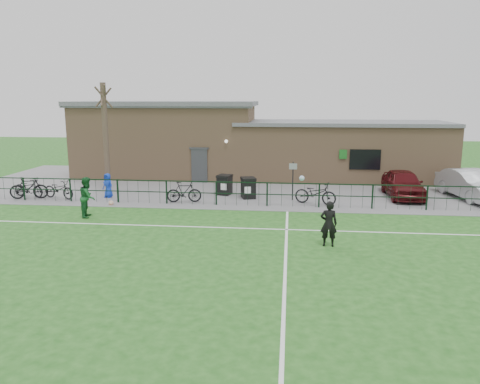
# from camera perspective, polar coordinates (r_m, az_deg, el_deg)

# --- Properties ---
(ground) EXTENTS (90.00, 90.00, 0.00)m
(ground) POSITION_cam_1_polar(r_m,az_deg,el_deg) (15.29, -2.04, -8.52)
(ground) COLOR #1C5117
(ground) RESTS_ON ground
(paving_strip) EXTENTS (34.00, 13.00, 0.02)m
(paving_strip) POSITION_cam_1_polar(r_m,az_deg,el_deg) (28.28, 1.85, 0.85)
(paving_strip) COLOR slate
(paving_strip) RESTS_ON ground
(pitch_line_touch) EXTENTS (28.00, 0.10, 0.01)m
(pitch_line_touch) POSITION_cam_1_polar(r_m,az_deg,el_deg) (22.73, 0.76, -1.80)
(pitch_line_touch) COLOR white
(pitch_line_touch) RESTS_ON ground
(pitch_line_mid) EXTENTS (28.00, 0.10, 0.01)m
(pitch_line_mid) POSITION_cam_1_polar(r_m,az_deg,el_deg) (19.07, -0.32, -4.42)
(pitch_line_mid) COLOR white
(pitch_line_mid) RESTS_ON ground
(pitch_line_perp) EXTENTS (0.10, 16.00, 0.01)m
(pitch_line_perp) POSITION_cam_1_polar(r_m,az_deg,el_deg) (15.15, 5.56, -8.75)
(pitch_line_perp) COLOR white
(pitch_line_perp) RESTS_ON ground
(perimeter_fence) EXTENTS (28.00, 0.10, 1.20)m
(perimeter_fence) POSITION_cam_1_polar(r_m,az_deg,el_deg) (22.79, 0.81, -0.23)
(perimeter_fence) COLOR black
(perimeter_fence) RESTS_ON ground
(bare_tree) EXTENTS (0.30, 0.30, 6.00)m
(bare_tree) POSITION_cam_1_polar(r_m,az_deg,el_deg) (26.79, -16.05, 6.27)
(bare_tree) COLOR #48372B
(bare_tree) RESTS_ON ground
(wheelie_bin_left) EXTENTS (0.81, 0.88, 1.00)m
(wheelie_bin_left) POSITION_cam_1_polar(r_m,az_deg,el_deg) (25.41, -1.89, 0.80)
(wheelie_bin_left) COLOR black
(wheelie_bin_left) RESTS_ON paving_strip
(wheelie_bin_right) EXTENTS (0.86, 0.92, 1.01)m
(wheelie_bin_right) POSITION_cam_1_polar(r_m,az_deg,el_deg) (24.50, 1.02, 0.42)
(wheelie_bin_right) COLOR black
(wheelie_bin_right) RESTS_ON paving_strip
(sign_post) EXTENTS (0.07, 0.07, 2.00)m
(sign_post) POSITION_cam_1_polar(r_m,az_deg,el_deg) (24.05, 6.45, 1.34)
(sign_post) COLOR black
(sign_post) RESTS_ON paving_strip
(car_maroon) EXTENTS (1.73, 4.26, 1.45)m
(car_maroon) POSITION_cam_1_polar(r_m,az_deg,el_deg) (26.14, 19.27, 0.96)
(car_maroon) COLOR #4C0D11
(car_maroon) RESTS_ON paving_strip
(car_silver) EXTENTS (2.46, 4.80, 1.51)m
(car_silver) POSITION_cam_1_polar(r_m,az_deg,el_deg) (27.11, 26.26, 0.84)
(car_silver) COLOR #A9ACB1
(car_silver) RESTS_ON paving_strip
(bicycle_a) EXTENTS (2.00, 1.14, 1.00)m
(bicycle_a) POSITION_cam_1_polar(r_m,az_deg,el_deg) (27.26, -24.37, 0.50)
(bicycle_a) COLOR black
(bicycle_a) RESTS_ON paving_strip
(bicycle_b) EXTENTS (2.01, 1.01, 1.16)m
(bicycle_b) POSITION_cam_1_polar(r_m,az_deg,el_deg) (26.67, -24.35, 0.46)
(bicycle_b) COLOR black
(bicycle_b) RESTS_ON paving_strip
(bicycle_c) EXTENTS (2.02, 1.22, 1.00)m
(bicycle_c) POSITION_cam_1_polar(r_m,az_deg,el_deg) (26.18, -21.21, 0.34)
(bicycle_c) COLOR black
(bicycle_c) RESTS_ON paving_strip
(bicycle_d) EXTENTS (1.80, 0.77, 1.05)m
(bicycle_d) POSITION_cam_1_polar(r_m,az_deg,el_deg) (23.68, -6.84, -0.00)
(bicycle_d) COLOR black
(bicycle_d) RESTS_ON paving_strip
(bicycle_e) EXTENTS (2.22, 1.39, 1.10)m
(bicycle_e) POSITION_cam_1_polar(r_m,az_deg,el_deg) (23.38, 9.19, -0.15)
(bicycle_e) COLOR black
(bicycle_e) RESTS_ON paving_strip
(spectator_child) EXTENTS (0.74, 0.62, 1.28)m
(spectator_child) POSITION_cam_1_polar(r_m,az_deg,el_deg) (25.61, -15.81, 0.78)
(spectator_child) COLOR #1439C3
(spectator_child) RESTS_ON paving_strip
(goalkeeper_kick) EXTENTS (1.33, 3.29, 2.04)m
(goalkeeper_kick) POSITION_cam_1_polar(r_m,az_deg,el_deg) (16.98, 10.66, -3.65)
(goalkeeper_kick) COLOR black
(goalkeeper_kick) RESTS_ON ground
(outfield_player) EXTENTS (0.84, 0.99, 1.79)m
(outfield_player) POSITION_cam_1_polar(r_m,az_deg,el_deg) (21.76, -18.09, -0.58)
(outfield_player) COLOR #195A28
(outfield_player) RESTS_ON ground
(ball_ground) EXTENTS (0.24, 0.24, 0.24)m
(ball_ground) POSITION_cam_1_polar(r_m,az_deg,el_deg) (23.86, -15.44, -1.29)
(ball_ground) COLOR white
(ball_ground) RESTS_ON ground
(clubhouse) EXTENTS (24.25, 5.40, 4.96)m
(clubhouse) POSITION_cam_1_polar(r_m,az_deg,el_deg) (31.01, 0.67, 5.93)
(clubhouse) COLOR tan
(clubhouse) RESTS_ON ground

